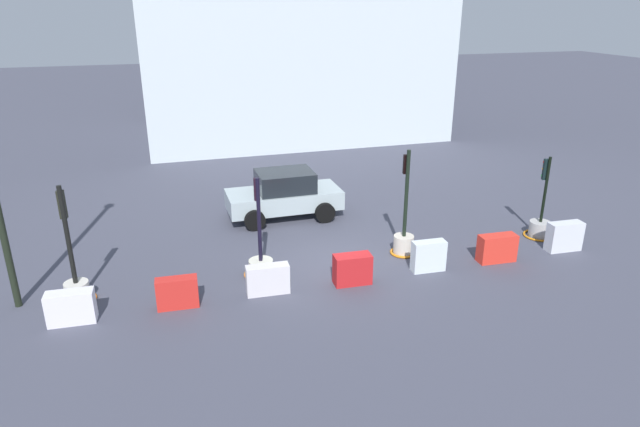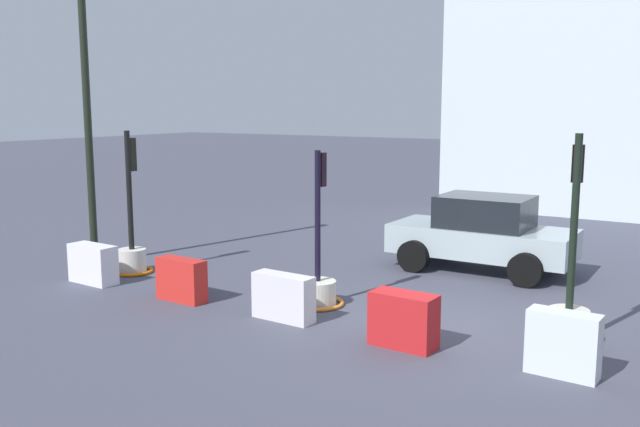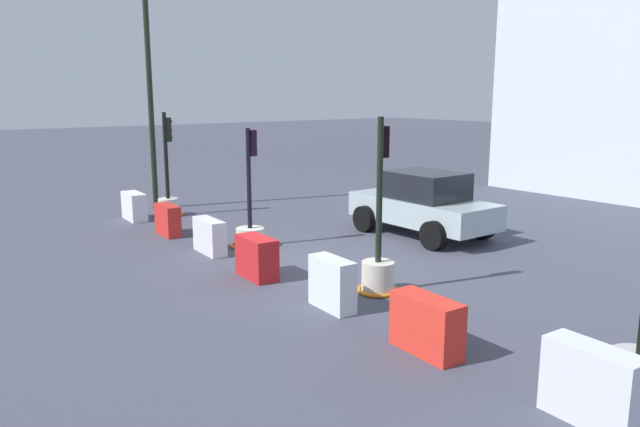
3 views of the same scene
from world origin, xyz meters
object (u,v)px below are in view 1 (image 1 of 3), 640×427
object	(u,v)px
construction_barrier_0	(71,307)
traffic_light_1	(261,261)
traffic_light_3	(540,225)
traffic_light_0	(76,281)
traffic_light_2	(404,238)
car_silver_hatchback	(284,194)
construction_barrier_4	(428,256)
construction_barrier_6	(564,236)
construction_barrier_1	(177,293)
construction_barrier_3	(352,269)
construction_barrier_5	(497,248)
construction_barrier_2	(268,279)

from	to	relation	value
construction_barrier_0	traffic_light_1	bearing A→B (deg)	13.07
traffic_light_1	traffic_light_3	distance (m)	9.34
traffic_light_0	traffic_light_2	size ratio (longest dim) A/B	0.96
traffic_light_2	car_silver_hatchback	bearing A→B (deg)	124.00
construction_barrier_4	construction_barrier_6	xyz separation A→B (m)	(4.69, 0.05, 0.01)
traffic_light_3	construction_barrier_1	world-z (taller)	traffic_light_3
construction_barrier_0	traffic_light_0	bearing A→B (deg)	88.83
construction_barrier_4	construction_barrier_3	bearing A→B (deg)	-177.47
traffic_light_2	construction_barrier_1	distance (m)	6.95
construction_barrier_4	car_silver_hatchback	world-z (taller)	car_silver_hatchback
construction_barrier_6	traffic_light_3	bearing A→B (deg)	90.94
traffic_light_0	traffic_light_3	world-z (taller)	traffic_light_0
construction_barrier_1	car_silver_hatchback	distance (m)	6.76
construction_barrier_5	construction_barrier_6	bearing A→B (deg)	1.89
construction_barrier_0	construction_barrier_6	distance (m)	14.21
construction_barrier_3	car_silver_hatchback	bearing A→B (deg)	96.41
construction_barrier_4	construction_barrier_2	bearing A→B (deg)	179.83
construction_barrier_3	construction_barrier_6	bearing A→B (deg)	1.27
traffic_light_2	construction_barrier_3	world-z (taller)	traffic_light_2
construction_barrier_2	construction_barrier_3	distance (m)	2.34
traffic_light_2	construction_barrier_3	xyz separation A→B (m)	(-2.16, -1.36, -0.11)
traffic_light_1	construction_barrier_3	bearing A→B (deg)	-27.52
construction_barrier_1	construction_barrier_5	distance (m)	9.27
construction_barrier_3	construction_barrier_4	distance (m)	2.36
traffic_light_3	construction_barrier_1	bearing A→B (deg)	-174.03
construction_barrier_6	construction_barrier_1	bearing A→B (deg)	-179.60
traffic_light_0	traffic_light_2	xyz separation A→B (m)	(9.30, 0.21, -0.03)
traffic_light_3	construction_barrier_2	distance (m)	9.44
traffic_light_1	construction_barrier_0	distance (m)	4.98
construction_barrier_0	construction_barrier_4	size ratio (longest dim) A/B	1.15
traffic_light_0	car_silver_hatchback	bearing A→B (deg)	33.48
construction_barrier_2	traffic_light_3	bearing A→B (deg)	7.17
construction_barrier_1	construction_barrier_3	distance (m)	4.67
construction_barrier_0	construction_barrier_1	size ratio (longest dim) A/B	1.07
construction_barrier_6	construction_barrier_5	bearing A→B (deg)	-178.11
construction_barrier_3	car_silver_hatchback	xyz separation A→B (m)	(-0.61, 5.46, 0.42)
traffic_light_1	traffic_light_2	distance (m)	4.47
construction_barrier_2	car_silver_hatchback	xyz separation A→B (m)	(1.72, 5.35, 0.44)
traffic_light_1	construction_barrier_4	distance (m)	4.80
traffic_light_0	construction_barrier_1	size ratio (longest dim) A/B	2.99
construction_barrier_4	construction_barrier_0	bearing A→B (deg)	-179.84
traffic_light_1	traffic_light_2	world-z (taller)	traffic_light_2
construction_barrier_4	traffic_light_1	bearing A→B (deg)	166.73
traffic_light_1	car_silver_hatchback	xyz separation A→B (m)	(1.70, 4.26, 0.42)
traffic_light_1	construction_barrier_5	distance (m)	7.00
construction_barrier_2	construction_barrier_3	bearing A→B (deg)	-2.90
construction_barrier_6	traffic_light_0	bearing A→B (deg)	176.01
construction_barrier_0	construction_barrier_6	bearing A→B (deg)	0.31
construction_barrier_0	construction_barrier_6	world-z (taller)	construction_barrier_6
construction_barrier_1	construction_barrier_2	xyz separation A→B (m)	(2.34, 0.05, -0.00)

